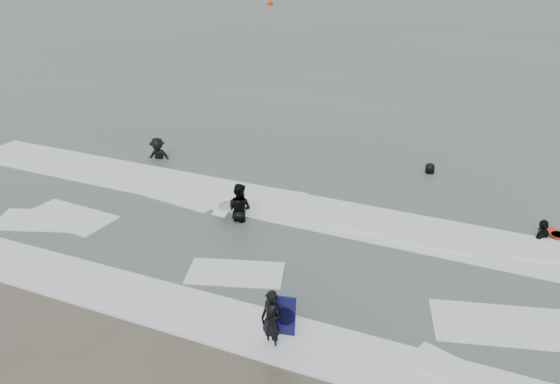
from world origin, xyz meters
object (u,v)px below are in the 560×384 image
at_px(buoy, 270,3).
at_px(surfer_right_far, 429,174).
at_px(surfer_wading, 240,220).
at_px(surfer_breaker, 159,160).
at_px(surfer_centre, 271,346).
at_px(surfer_right_near, 542,238).

bearing_deg(buoy, surfer_right_far, -59.40).
relative_size(surfer_right_far, buoy, 0.99).
distance_m(surfer_wading, surfer_breaker, 7.02).
bearing_deg(surfer_breaker, surfer_centre, -52.63).
relative_size(surfer_centre, surfer_breaker, 0.82).
xyz_separation_m(surfer_wading, surfer_right_near, (9.43, 2.95, 0.00)).
height_order(surfer_breaker, surfer_right_far, surfer_breaker).
bearing_deg(surfer_breaker, surfer_right_near, -12.35).
height_order(surfer_centre, surfer_right_far, surfer_right_far).
height_order(surfer_right_far, buoy, buoy).
bearing_deg(surfer_breaker, surfer_wading, -41.07).
height_order(surfer_centre, buoy, buoy).
bearing_deg(surfer_right_near, surfer_right_far, -106.88).
xyz_separation_m(surfer_wading, surfer_right_far, (5.14, 6.92, 0.00)).
relative_size(surfer_right_near, surfer_right_far, 1.10).
distance_m(surfer_breaker, surfer_right_near, 15.44).
bearing_deg(surfer_right_near, surfer_centre, -8.41).
relative_size(surfer_wading, surfer_breaker, 1.03).
bearing_deg(surfer_centre, surfer_wading, 143.35).
distance_m(surfer_right_far, buoy, 72.63).
height_order(surfer_centre, surfer_right_near, surfer_right_near).
xyz_separation_m(surfer_centre, surfer_breaker, (-9.74, 9.04, 0.00)).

